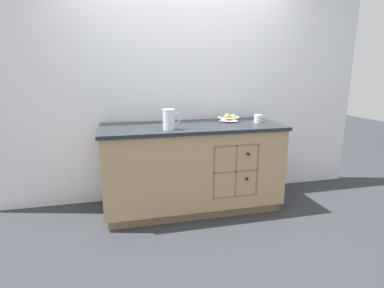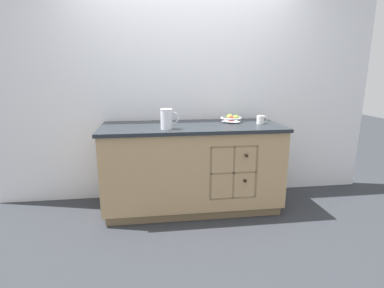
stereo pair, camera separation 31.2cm
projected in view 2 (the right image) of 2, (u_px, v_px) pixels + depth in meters
name	position (u px, v px, depth m)	size (l,w,h in m)	color
ground_plane	(192.00, 207.00, 3.29)	(14.00, 14.00, 0.00)	#2D3035
back_wall	(187.00, 87.00, 3.40)	(4.40, 0.06, 2.55)	white
kitchen_island	(192.00, 167.00, 3.18)	(1.86, 0.75, 0.91)	olive
fruit_bowl	(231.00, 119.00, 3.26)	(0.23, 0.23, 0.09)	silver
white_pitcher	(167.00, 119.00, 2.84)	(0.18, 0.12, 0.19)	white
ceramic_mug	(261.00, 120.00, 3.15)	(0.12, 0.08, 0.09)	white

